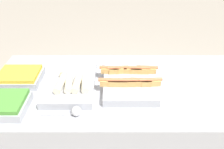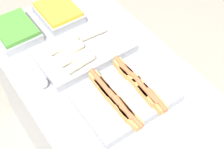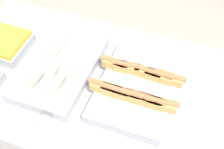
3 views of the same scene
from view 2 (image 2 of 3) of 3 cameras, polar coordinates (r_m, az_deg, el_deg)
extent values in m
cube|color=#A8AAB2|center=(1.90, 1.95, -12.38)|extent=(1.84, 0.82, 0.90)
cube|color=#A8AAB2|center=(1.49, 2.58, -4.14)|extent=(0.33, 0.45, 0.05)
cube|color=tan|center=(1.40, 2.10, -6.49)|extent=(0.12, 0.05, 0.04)
cylinder|color=#D66B42|center=(1.38, 2.13, -6.03)|extent=(0.14, 0.03, 0.02)
cube|color=tan|center=(1.44, 8.11, -4.99)|extent=(0.12, 0.05, 0.04)
cylinder|color=#D66B42|center=(1.42, 8.20, -4.53)|extent=(0.14, 0.03, 0.02)
cube|color=tan|center=(1.55, 2.03, 1.10)|extent=(0.12, 0.05, 0.04)
cylinder|color=#D66B42|center=(1.53, 2.05, 1.60)|extent=(0.14, 0.03, 0.02)
cube|color=tan|center=(1.46, 6.60, -3.79)|extent=(0.12, 0.05, 0.04)
cylinder|color=#D66B42|center=(1.44, 6.67, -3.32)|extent=(0.14, 0.03, 0.02)
cube|color=tan|center=(1.52, 3.21, -0.12)|extent=(0.12, 0.06, 0.04)
cylinder|color=#D66B42|center=(1.51, 3.24, 0.37)|extent=(0.14, 0.04, 0.02)
cube|color=tan|center=(1.38, 3.47, -8.02)|extent=(0.12, 0.05, 0.04)
cylinder|color=#D66B42|center=(1.36, 3.51, -7.57)|extent=(0.14, 0.03, 0.02)
cube|color=tan|center=(1.50, -2.43, -1.33)|extent=(0.12, 0.05, 0.04)
cylinder|color=#D66B42|center=(1.48, -2.46, -0.84)|extent=(0.14, 0.03, 0.02)
cube|color=tan|center=(1.47, -1.48, -2.63)|extent=(0.12, 0.05, 0.04)
cylinder|color=#D66B42|center=(1.45, -1.50, -2.15)|extent=(0.14, 0.02, 0.02)
cube|color=tan|center=(1.48, 5.54, -2.56)|extent=(0.12, 0.05, 0.04)
cylinder|color=#D66B42|center=(1.46, 5.59, -2.08)|extent=(0.14, 0.03, 0.02)
cube|color=tan|center=(1.42, 0.94, -5.21)|extent=(0.12, 0.05, 0.04)
cylinder|color=#D66B42|center=(1.41, 0.95, -4.75)|extent=(0.14, 0.02, 0.02)
cube|color=tan|center=(1.44, -0.27, -3.98)|extent=(0.12, 0.04, 0.04)
cylinder|color=#D66B42|center=(1.43, -0.27, -3.50)|extent=(0.14, 0.02, 0.02)
cube|color=#A8AAB2|center=(1.70, -5.09, 4.33)|extent=(0.31, 0.50, 0.05)
cylinder|color=beige|center=(1.72, -3.65, 7.56)|extent=(0.05, 0.16, 0.04)
cylinder|color=beige|center=(1.61, -6.83, 3.16)|extent=(0.05, 0.16, 0.04)
cylinder|color=beige|center=(1.58, -5.81, 2.11)|extent=(0.06, 0.17, 0.04)
cylinder|color=beige|center=(1.64, -7.75, 4.20)|extent=(0.06, 0.17, 0.04)
cylinder|color=beige|center=(1.67, -8.74, 5.13)|extent=(0.06, 0.17, 0.04)
cube|color=#A8AAB2|center=(1.88, -17.20, 7.39)|extent=(0.28, 0.22, 0.05)
cube|color=#4C9338|center=(1.85, -17.47, 8.22)|extent=(0.26, 0.20, 0.02)
cube|color=#A8AAB2|center=(1.94, -9.73, 10.84)|extent=(0.28, 0.22, 0.05)
cube|color=gold|center=(1.92, -9.88, 11.69)|extent=(0.26, 0.20, 0.02)
cylinder|color=silver|center=(1.66, -14.00, 0.18)|extent=(0.20, 0.01, 0.01)
sphere|color=silver|center=(1.58, -12.58, -1.55)|extent=(0.06, 0.06, 0.06)
camera|label=1|loc=(1.07, -63.11, -2.12)|focal=35.00mm
camera|label=3|loc=(0.57, -63.83, 8.95)|focal=50.00mm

